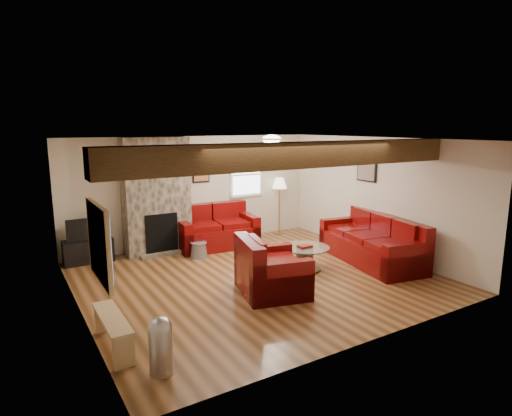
{
  "coord_description": "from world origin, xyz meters",
  "views": [
    {
      "loc": [
        -3.85,
        -6.35,
        2.74
      ],
      "look_at": [
        0.23,
        0.4,
        1.21
      ],
      "focal_mm": 30.0,
      "sensor_mm": 36.0,
      "label": 1
    }
  ],
  "objects": [
    {
      "name": "room",
      "position": [
        0.0,
        0.0,
        1.25
      ],
      "size": [
        8.0,
        8.0,
        8.0
      ],
      "color": "#553416",
      "rests_on": "ground"
    },
    {
      "name": "oak_beam",
      "position": [
        0.0,
        -1.25,
        2.31
      ],
      "size": [
        6.0,
        0.36,
        0.38
      ],
      "primitive_type": "cube",
      "color": "#32200F",
      "rests_on": "room"
    },
    {
      "name": "chimney_breast",
      "position": [
        -1.0,
        2.49,
        1.22
      ],
      "size": [
        1.4,
        0.67,
        2.5
      ],
      "color": "#363229",
      "rests_on": "floor"
    },
    {
      "name": "back_window",
      "position": [
        1.35,
        2.71,
        1.55
      ],
      "size": [
        0.9,
        0.08,
        1.1
      ],
      "primitive_type": null,
      "color": "white",
      "rests_on": "room"
    },
    {
      "name": "hatch_window",
      "position": [
        -2.96,
        -1.5,
        1.45
      ],
      "size": [
        0.08,
        1.0,
        0.9
      ],
      "primitive_type": null,
      "color": "tan",
      "rests_on": "room"
    },
    {
      "name": "ceiling_dome",
      "position": [
        0.9,
        0.9,
        2.44
      ],
      "size": [
        0.4,
        0.4,
        0.18
      ],
      "primitive_type": null,
      "color": "white",
      "rests_on": "room"
    },
    {
      "name": "artwork_back",
      "position": [
        0.15,
        2.71,
        1.7
      ],
      "size": [
        0.42,
        0.06,
        0.52
      ],
      "primitive_type": null,
      "color": "black",
      "rests_on": "room"
    },
    {
      "name": "artwork_right",
      "position": [
        2.96,
        0.3,
        1.75
      ],
      "size": [
        0.06,
        0.55,
        0.42
      ],
      "primitive_type": null,
      "color": "black",
      "rests_on": "room"
    },
    {
      "name": "sofa_three",
      "position": [
        2.48,
        -0.38,
        0.47
      ],
      "size": [
        1.44,
        2.57,
        0.94
      ],
      "primitive_type": null,
      "rotation": [
        0.0,
        0.0,
        -1.75
      ],
      "color": "#4A0605",
      "rests_on": "floor"
    },
    {
      "name": "loveseat",
      "position": [
        0.27,
        2.23,
        0.48
      ],
      "size": [
        1.87,
        1.18,
        0.95
      ],
      "primitive_type": null,
      "rotation": [
        0.0,
        0.0,
        -0.08
      ],
      "color": "#4A0605",
      "rests_on": "floor"
    },
    {
      "name": "armchair_red",
      "position": [
        -0.14,
        -0.72,
        0.47
      ],
      "size": [
        1.26,
        1.37,
        0.93
      ],
      "primitive_type": null,
      "rotation": [
        0.0,
        0.0,
        1.32
      ],
      "color": "#4A0605",
      "rests_on": "floor"
    },
    {
      "name": "coffee_table",
      "position": [
        1.02,
        -0.1,
        0.23
      ],
      "size": [
        0.94,
        0.94,
        0.49
      ],
      "color": "#432C15",
      "rests_on": "floor"
    },
    {
      "name": "tv_cabinet",
      "position": [
        -2.45,
        2.53,
        0.24
      ],
      "size": [
        0.96,
        0.38,
        0.48
      ],
      "primitive_type": "cube",
      "color": "black",
      "rests_on": "floor"
    },
    {
      "name": "television",
      "position": [
        -2.45,
        2.53,
        0.71
      ],
      "size": [
        0.79,
        0.1,
        0.46
      ],
      "primitive_type": "imported",
      "color": "black",
      "rests_on": "tv_cabinet"
    },
    {
      "name": "floor_lamp",
      "position": [
        2.18,
        2.47,
        1.23
      ],
      "size": [
        0.37,
        0.37,
        1.44
      ],
      "color": "#A88B46",
      "rests_on": "floor"
    },
    {
      "name": "pine_bench",
      "position": [
        -2.83,
        -1.22,
        0.21
      ],
      "size": [
        0.26,
        1.12,
        0.42
      ],
      "primitive_type": null,
      "color": "tan",
      "rests_on": "floor"
    },
    {
      "name": "pedal_bin",
      "position": [
        -2.5,
        -2.06,
        0.34
      ],
      "size": [
        0.3,
        0.3,
        0.67
      ],
      "primitive_type": null,
      "rotation": [
        0.0,
        0.0,
        -0.12
      ],
      "color": "#AEAEB3",
      "rests_on": "floor"
    },
    {
      "name": "coal_bucket",
      "position": [
        -0.4,
        1.69,
        0.17
      ],
      "size": [
        0.36,
        0.36,
        0.34
      ],
      "primitive_type": null,
      "color": "gray",
      "rests_on": "floor"
    }
  ]
}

